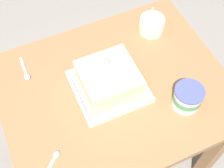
# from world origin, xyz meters

# --- Properties ---
(ground_plane) EXTENTS (8.00, 8.00, 0.00)m
(ground_plane) POSITION_xyz_m (0.00, 0.00, 0.00)
(ground_plane) COLOR gray
(dining_table) EXTENTS (0.94, 0.76, 0.78)m
(dining_table) POSITION_xyz_m (0.00, 0.00, 0.65)
(dining_table) COLOR olive
(dining_table) RESTS_ON ground_plane
(foil_tray) EXTENTS (0.29, 0.28, 0.02)m
(foil_tray) POSITION_xyz_m (-0.02, 0.01, 0.78)
(foil_tray) COLOR silver
(foil_tray) RESTS_ON dining_table
(birthday_cake) EXTENTS (0.22, 0.21, 0.14)m
(birthday_cake) POSITION_xyz_m (-0.02, 0.01, 0.85)
(birthday_cake) COLOR beige
(birthday_cake) RESTS_ON foil_tray
(bowl_stack) EXTENTS (0.12, 0.12, 0.12)m
(bowl_stack) POSITION_xyz_m (0.29, 0.22, 0.81)
(bowl_stack) COLOR silver
(bowl_stack) RESTS_ON dining_table
(ice_cream_tub) EXTENTS (0.12, 0.12, 0.10)m
(ice_cream_tub) POSITION_xyz_m (0.23, -0.18, 0.82)
(ice_cream_tub) COLOR white
(ice_cream_tub) RESTS_ON dining_table
(serving_spoon_near_tray) EXTENTS (0.02, 0.13, 0.01)m
(serving_spoon_near_tray) POSITION_xyz_m (-0.32, 0.21, 0.78)
(serving_spoon_near_tray) COLOR silver
(serving_spoon_near_tray) RESTS_ON dining_table
(serving_spoon_by_bowls) EXTENTS (0.11, 0.10, 0.01)m
(serving_spoon_by_bowls) POSITION_xyz_m (-0.33, -0.19, 0.78)
(serving_spoon_by_bowls) COLOR silver
(serving_spoon_by_bowls) RESTS_ON dining_table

